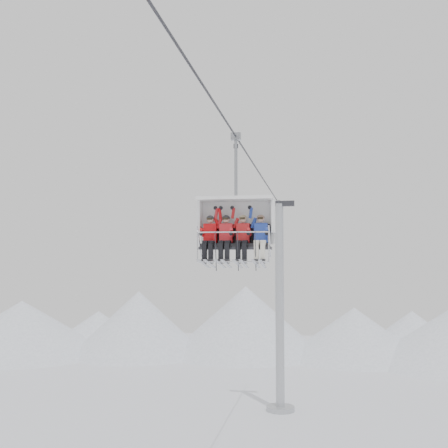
% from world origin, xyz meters
% --- Properties ---
extents(ridgeline, '(72.00, 21.00, 7.00)m').
position_xyz_m(ridgeline, '(-1.58, 42.05, 2.84)').
color(ridgeline, white).
rests_on(ridgeline, ground).
extents(lift_tower_right, '(2.00, 1.80, 13.48)m').
position_xyz_m(lift_tower_right, '(0.00, 22.00, 5.78)').
color(lift_tower_right, '#A4A7AB').
rests_on(lift_tower_right, ground).
extents(haul_cable, '(0.06, 50.00, 0.06)m').
position_xyz_m(haul_cable, '(0.00, 0.00, 13.30)').
color(haul_cable, '#2F2F34').
rests_on(haul_cable, lift_tower_left).
extents(chairlift_carrier, '(2.31, 1.17, 3.98)m').
position_xyz_m(chairlift_carrier, '(0.00, 2.34, 10.66)').
color(chairlift_carrier, black).
rests_on(chairlift_carrier, haul_cable).
extents(skier_far_left, '(0.40, 1.69, 1.58)m').
position_xyz_m(skier_far_left, '(-0.78, 2.04, 10.20)').
color(skier_far_left, red).
rests_on(skier_far_left, chairlift_carrier).
extents(skier_center_left, '(0.40, 1.69, 1.58)m').
position_xyz_m(skier_center_left, '(-0.29, 2.04, 10.20)').
color(skier_center_left, red).
rests_on(skier_center_left, chairlift_carrier).
extents(skier_center_right, '(0.40, 1.69, 1.58)m').
position_xyz_m(skier_center_right, '(0.23, 2.04, 10.20)').
color(skier_center_right, red).
rests_on(skier_center_right, chairlift_carrier).
extents(skier_far_right, '(0.40, 1.69, 1.58)m').
position_xyz_m(skier_far_right, '(0.77, 2.04, 10.20)').
color(skier_far_right, '#253FA8').
rests_on(skier_far_right, chairlift_carrier).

